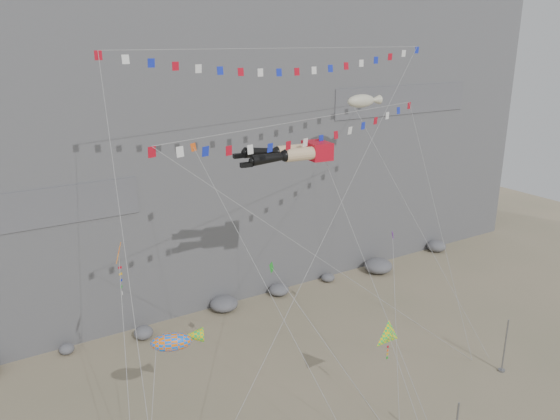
{
  "coord_description": "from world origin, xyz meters",
  "views": [
    {
      "loc": [
        -19.65,
        -24.57,
        24.13
      ],
      "look_at": [
        1.17,
        9.0,
        11.72
      ],
      "focal_mm": 35.0,
      "sensor_mm": 36.0,
      "label": 1
    }
  ],
  "objects": [
    {
      "name": "flag_banner_upper",
      "position": [
        2.35,
        9.81,
        23.46
      ],
      "size": [
        29.87,
        15.48,
        31.94
      ],
      "color": "red",
      "rests_on": "ground"
    },
    {
      "name": "small_kite_a",
      "position": [
        -5.85,
        7.99,
        17.02
      ],
      "size": [
        4.25,
        15.41,
        23.03
      ],
      "color": "#F75A14",
      "rests_on": "ground"
    },
    {
      "name": "delta_kite",
      "position": [
        2.18,
        -2.4,
        6.25
      ],
      "size": [
        2.14,
        5.96,
        8.47
      ],
      "color": "yellow",
      "rests_on": "ground"
    },
    {
      "name": "legs_kite",
      "position": [
        -0.22,
        5.07,
        16.94
      ],
      "size": [
        7.09,
        13.4,
        20.7
      ],
      "rotation": [
        0.0,
        0.0,
        -0.1
      ],
      "color": "red",
      "rests_on": "ground"
    },
    {
      "name": "small_kite_c",
      "position": [
        -3.55,
        2.15,
        10.41
      ],
      "size": [
        4.67,
        10.9,
        15.18
      ],
      "color": "#17961F",
      "rests_on": "ground"
    },
    {
      "name": "cliff",
      "position": [
        0.0,
        32.0,
        25.0
      ],
      "size": [
        80.0,
        28.0,
        50.0
      ],
      "primitive_type": "cube",
      "color": "slate",
      "rests_on": "ground"
    },
    {
      "name": "ground",
      "position": [
        0.0,
        0.0,
        0.0
      ],
      "size": [
        120.0,
        120.0,
        0.0
      ],
      "primitive_type": "plane",
      "color": "gray",
      "rests_on": "ground"
    },
    {
      "name": "flag_banner_lower",
      "position": [
        1.21,
        4.81,
        19.1
      ],
      "size": [
        24.7,
        9.59,
        23.06
      ],
      "color": "red",
      "rests_on": "ground"
    },
    {
      "name": "harlequin_kite",
      "position": [
        -12.62,
        3.35,
        13.03
      ],
      "size": [
        3.18,
        7.99,
        14.94
      ],
      "color": "red",
      "rests_on": "ground"
    },
    {
      "name": "anchor_pole_right",
      "position": [
        13.58,
        -2.97,
        2.19
      ],
      "size": [
        0.12,
        0.12,
        4.38
      ],
      "primitive_type": "cylinder",
      "color": "slate",
      "rests_on": "ground"
    },
    {
      "name": "small_kite_b",
      "position": [
        7.46,
        3.26,
        9.99
      ],
      "size": [
        7.25,
        9.34,
        14.95
      ],
      "color": "purple",
      "rests_on": "ground"
    },
    {
      "name": "fish_windsock",
      "position": [
        -10.71,
        1.34,
        7.99
      ],
      "size": [
        5.84,
        6.34,
        10.26
      ],
      "color": "orange",
      "rests_on": "ground"
    },
    {
      "name": "blimp_windsock",
      "position": [
        11.31,
        12.09,
        18.99
      ],
      "size": [
        4.86,
        14.22,
        23.5
      ],
      "color": "beige",
      "rests_on": "ground"
    },
    {
      "name": "talus_boulders",
      "position": [
        0.0,
        17.0,
        0.6
      ],
      "size": [
        60.0,
        3.0,
        1.2
      ],
      "primitive_type": null,
      "color": "slate",
      "rests_on": "ground"
    }
  ]
}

